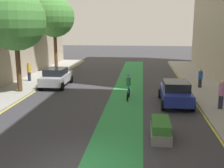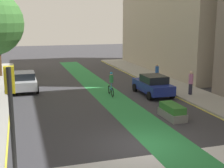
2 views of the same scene
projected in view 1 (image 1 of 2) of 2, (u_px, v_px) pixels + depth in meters
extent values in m
cube|color=navy|center=(175.00, 94.00, 18.20)|extent=(1.81, 4.20, 0.70)
cube|color=black|center=(176.00, 86.00, 17.87)|extent=(1.61, 2.00, 0.55)
cylinder|color=black|center=(160.00, 94.00, 19.80)|extent=(0.22, 0.64, 0.64)
cylinder|color=black|center=(186.00, 94.00, 19.61)|extent=(0.22, 0.64, 0.64)
cylinder|color=black|center=(163.00, 105.00, 16.94)|extent=(0.22, 0.64, 0.64)
cylinder|color=black|center=(193.00, 106.00, 16.75)|extent=(0.22, 0.64, 0.64)
cube|color=#B2B7BF|center=(57.00, 78.00, 23.50)|extent=(1.81, 4.20, 0.70)
cube|color=black|center=(55.00, 72.00, 23.18)|extent=(1.61, 2.00, 0.55)
cylinder|color=black|center=(52.00, 79.00, 25.10)|extent=(0.22, 0.64, 0.64)
cylinder|color=black|center=(71.00, 79.00, 24.91)|extent=(0.22, 0.64, 0.64)
cylinder|color=black|center=(40.00, 86.00, 22.24)|extent=(0.22, 0.64, 0.64)
cylinder|color=black|center=(62.00, 86.00, 22.06)|extent=(0.22, 0.64, 0.64)
torus|color=black|center=(129.00, 93.00, 19.89)|extent=(0.10, 0.68, 0.68)
torus|color=black|center=(128.00, 97.00, 18.88)|extent=(0.10, 0.68, 0.68)
cylinder|color=#2672BF|center=(128.00, 92.00, 19.34)|extent=(0.11, 0.95, 0.06)
cylinder|color=#2672BF|center=(128.00, 89.00, 19.14)|extent=(0.05, 0.05, 0.50)
cylinder|color=#338C4C|center=(128.00, 82.00, 19.03)|extent=(0.32, 0.32, 0.55)
sphere|color=beige|center=(128.00, 76.00, 18.95)|extent=(0.22, 0.22, 0.22)
sphere|color=#268CCC|center=(128.00, 75.00, 18.94)|extent=(0.23, 0.23, 0.23)
cylinder|color=#262638|center=(221.00, 102.00, 16.75)|extent=(0.28, 0.28, 0.82)
cylinder|color=#BF72A5|center=(222.00, 90.00, 16.58)|extent=(0.34, 0.34, 0.73)
sphere|color=beige|center=(222.00, 82.00, 16.48)|extent=(0.24, 0.24, 0.24)
cylinder|color=#262638|center=(29.00, 76.00, 25.02)|extent=(0.28, 0.28, 0.80)
cylinder|color=gold|center=(29.00, 68.00, 24.86)|extent=(0.34, 0.34, 0.71)
sphere|color=tan|center=(28.00, 63.00, 24.76)|extent=(0.23, 0.23, 0.23)
cylinder|color=#262638|center=(200.00, 83.00, 22.46)|extent=(0.28, 0.28, 0.70)
cylinder|color=#2659B2|center=(200.00, 75.00, 22.32)|extent=(0.34, 0.34, 0.62)
sphere|color=tan|center=(201.00, 70.00, 22.23)|extent=(0.20, 0.20, 0.20)
cylinder|color=brown|center=(18.00, 67.00, 20.84)|extent=(0.36, 0.36, 3.77)
sphere|color=#478C3D|center=(15.00, 20.00, 20.10)|extent=(4.50, 4.50, 4.50)
cylinder|color=brown|center=(56.00, 51.00, 30.28)|extent=(0.36, 0.36, 4.30)
sphere|color=#478C3D|center=(54.00, 17.00, 29.50)|extent=(4.33, 4.33, 4.33)
cube|color=slate|center=(160.00, 133.00, 12.84)|extent=(0.91, 2.10, 0.45)
cube|color=#33722D|center=(161.00, 124.00, 12.75)|extent=(0.82, 1.89, 0.40)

